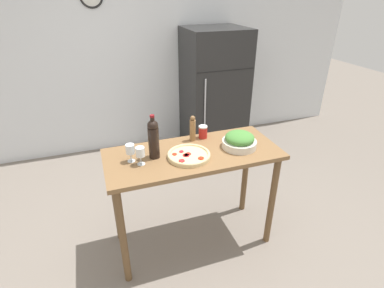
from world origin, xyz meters
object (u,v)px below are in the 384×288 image
refrigerator (214,91)px  homemade_pizza (189,155)px  wine_glass_near (140,153)px  pepper_mill (193,129)px  wine_bottle (153,138)px  salt_canister (203,132)px  salad_bowl (239,141)px  wine_glass_far (130,150)px

refrigerator → homemade_pizza: size_ratio=4.94×
wine_glass_near → pepper_mill: bearing=26.8°
wine_bottle → homemade_pizza: bearing=-19.9°
refrigerator → wine_bottle: bearing=-125.6°
salt_canister → refrigerator: bearing=63.7°
refrigerator → salad_bowl: (-0.53, -1.77, 0.17)m
wine_bottle → wine_glass_near: 0.15m
salad_bowl → pepper_mill: bearing=142.2°
refrigerator → salt_canister: size_ratio=14.94×
wine_glass_near → homemade_pizza: wine_glass_near is taller
homemade_pizza → salt_canister: 0.36m
wine_glass_far → salad_bowl: (0.87, -0.06, -0.04)m
homemade_pizza → wine_glass_near: bearing=177.2°
wine_glass_far → salt_canister: 0.68m
salad_bowl → homemade_pizza: size_ratio=0.84×
refrigerator → wine_bottle: refrigerator is taller
wine_glass_far → refrigerator: bearing=50.7°
wine_glass_far → wine_glass_near: bearing=-46.7°
wine_bottle → salad_bowl: size_ratio=1.24×
refrigerator → homemade_pizza: (-0.97, -1.79, 0.12)m
wine_bottle → wine_glass_near: wine_bottle is taller
pepper_mill → homemade_pizza: size_ratio=0.67×
salad_bowl → wine_glass_near: bearing=-179.8°
refrigerator → salt_canister: (-0.74, -1.51, 0.16)m
wine_bottle → wine_glass_near: size_ratio=2.47×
wine_bottle → homemade_pizza: size_ratio=1.05×
wine_glass_far → salad_bowl: wine_glass_far is taller
pepper_mill → wine_bottle: bearing=-154.6°
wine_glass_near → pepper_mill: size_ratio=0.63×
refrigerator → wine_glass_near: 2.23m
homemade_pizza → salad_bowl: bearing=2.7°
refrigerator → wine_glass_near: size_ratio=11.65×
salt_canister → wine_glass_far: bearing=-163.2°
wine_glass_near → wine_glass_far: size_ratio=1.00×
wine_glass_near → homemade_pizza: 0.37m
refrigerator → salad_bowl: size_ratio=5.87×
pepper_mill → homemade_pizza: 0.31m
wine_bottle → salt_canister: size_ratio=3.16×
refrigerator → wine_glass_far: refrigerator is taller
refrigerator → homemade_pizza: bearing=-118.4°
wine_bottle → wine_glass_near: bearing=-148.7°
homemade_pizza → salt_canister: bearing=51.4°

